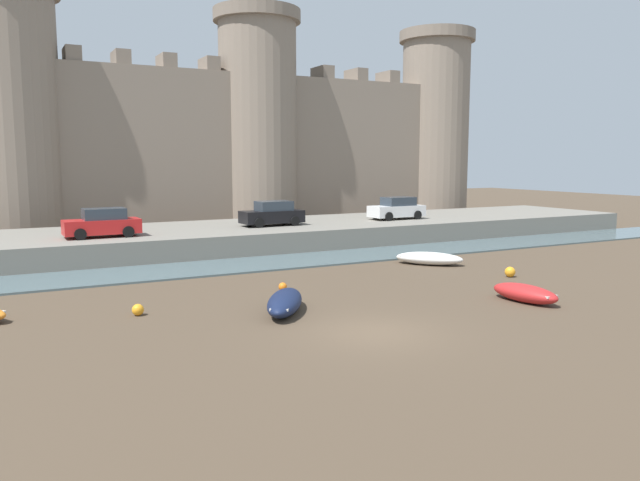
{
  "coord_description": "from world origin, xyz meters",
  "views": [
    {
      "loc": [
        -10.98,
        -16.9,
        5.69
      ],
      "look_at": [
        0.49,
        4.83,
        2.5
      ],
      "focal_mm": 35.0,
      "sensor_mm": 36.0,
      "label": 1
    }
  ],
  "objects_px": {
    "rowboat_near_channel_left": "(525,293)",
    "mooring_buoy_near_shore": "(510,272)",
    "rowboat_midflat_right": "(429,258)",
    "mooring_buoy_near_channel": "(138,310)",
    "car_quay_west": "(397,209)",
    "mooring_buoy_off_centre": "(283,287)",
    "rowboat_foreground_centre": "(285,302)",
    "car_quay_centre_west": "(102,223)",
    "car_quay_centre_east": "(272,214)"
  },
  "relations": [
    {
      "from": "rowboat_foreground_centre",
      "to": "car_quay_centre_west",
      "type": "bearing_deg",
      "value": 104.42
    },
    {
      "from": "rowboat_midflat_right",
      "to": "mooring_buoy_near_shore",
      "type": "distance_m",
      "value": 4.94
    },
    {
      "from": "mooring_buoy_near_channel",
      "to": "mooring_buoy_off_centre",
      "type": "height_order",
      "value": "mooring_buoy_near_channel"
    },
    {
      "from": "mooring_buoy_off_centre",
      "to": "car_quay_centre_east",
      "type": "height_order",
      "value": "car_quay_centre_east"
    },
    {
      "from": "rowboat_midflat_right",
      "to": "mooring_buoy_off_centre",
      "type": "distance_m",
      "value": 10.25
    },
    {
      "from": "rowboat_near_channel_left",
      "to": "mooring_buoy_near_shore",
      "type": "distance_m",
      "value": 5.47
    },
    {
      "from": "mooring_buoy_near_channel",
      "to": "mooring_buoy_near_shore",
      "type": "distance_m",
      "value": 17.69
    },
    {
      "from": "mooring_buoy_near_channel",
      "to": "car_quay_centre_west",
      "type": "xyz_separation_m",
      "value": [
        0.92,
        13.59,
        1.93
      ]
    },
    {
      "from": "mooring_buoy_near_channel",
      "to": "mooring_buoy_off_centre",
      "type": "distance_m",
      "value": 6.68
    },
    {
      "from": "rowboat_foreground_centre",
      "to": "mooring_buoy_near_shore",
      "type": "bearing_deg",
      "value": 6.2
    },
    {
      "from": "rowboat_near_channel_left",
      "to": "mooring_buoy_near_shore",
      "type": "xyz_separation_m",
      "value": [
        3.42,
        4.27,
        -0.12
      ]
    },
    {
      "from": "mooring_buoy_near_channel",
      "to": "car_quay_west",
      "type": "relative_size",
      "value": 0.11
    },
    {
      "from": "car_quay_west",
      "to": "rowboat_foreground_centre",
      "type": "bearing_deg",
      "value": -134.87
    },
    {
      "from": "rowboat_midflat_right",
      "to": "rowboat_foreground_centre",
      "type": "bearing_deg",
      "value": -151.78
    },
    {
      "from": "car_quay_centre_east",
      "to": "mooring_buoy_off_centre",
      "type": "bearing_deg",
      "value": -111.76
    },
    {
      "from": "mooring_buoy_near_shore",
      "to": "car_quay_centre_east",
      "type": "distance_m",
      "value": 16.71
    },
    {
      "from": "rowboat_foreground_centre",
      "to": "car_quay_west",
      "type": "distance_m",
      "value": 23.78
    },
    {
      "from": "rowboat_midflat_right",
      "to": "mooring_buoy_off_centre",
      "type": "xyz_separation_m",
      "value": [
        -9.93,
        -2.55,
        -0.17
      ]
    },
    {
      "from": "mooring_buoy_near_channel",
      "to": "car_quay_centre_east",
      "type": "bearing_deg",
      "value": 51.36
    },
    {
      "from": "car_quay_centre_west",
      "to": "mooring_buoy_off_centre",
      "type": "bearing_deg",
      "value": -65.18
    },
    {
      "from": "mooring_buoy_off_centre",
      "to": "car_quay_west",
      "type": "xyz_separation_m",
      "value": [
        15.17,
        13.19,
        1.96
      ]
    },
    {
      "from": "rowboat_near_channel_left",
      "to": "rowboat_midflat_right",
      "type": "bearing_deg",
      "value": 76.41
    },
    {
      "from": "mooring_buoy_near_channel",
      "to": "mooring_buoy_near_shore",
      "type": "height_order",
      "value": "mooring_buoy_near_shore"
    },
    {
      "from": "mooring_buoy_off_centre",
      "to": "mooring_buoy_near_shore",
      "type": "bearing_deg",
      "value": -11.32
    },
    {
      "from": "rowboat_near_channel_left",
      "to": "mooring_buoy_off_centre",
      "type": "distance_m",
      "value": 10.11
    },
    {
      "from": "rowboat_midflat_right",
      "to": "car_quay_centre_west",
      "type": "relative_size",
      "value": 0.89
    },
    {
      "from": "rowboat_near_channel_left",
      "to": "car_quay_west",
      "type": "xyz_separation_m",
      "value": [
        7.43,
        19.69,
        1.77
      ]
    },
    {
      "from": "car_quay_centre_west",
      "to": "rowboat_midflat_right",
      "type": "bearing_deg",
      "value": -31.61
    },
    {
      "from": "mooring_buoy_near_shore",
      "to": "car_quay_west",
      "type": "height_order",
      "value": "car_quay_west"
    },
    {
      "from": "rowboat_midflat_right",
      "to": "mooring_buoy_off_centre",
      "type": "height_order",
      "value": "rowboat_midflat_right"
    },
    {
      "from": "mooring_buoy_near_channel",
      "to": "car_quay_centre_west",
      "type": "bearing_deg",
      "value": 86.15
    },
    {
      "from": "rowboat_near_channel_left",
      "to": "rowboat_midflat_right",
      "type": "relative_size",
      "value": 0.85
    },
    {
      "from": "rowboat_foreground_centre",
      "to": "rowboat_near_channel_left",
      "type": "bearing_deg",
      "value": -17.22
    },
    {
      "from": "rowboat_midflat_right",
      "to": "mooring_buoy_near_shore",
      "type": "height_order",
      "value": "rowboat_midflat_right"
    },
    {
      "from": "rowboat_foreground_centre",
      "to": "mooring_buoy_off_centre",
      "type": "distance_m",
      "value": 3.95
    },
    {
      "from": "rowboat_foreground_centre",
      "to": "mooring_buoy_near_shore",
      "type": "height_order",
      "value": "rowboat_foreground_centre"
    },
    {
      "from": "rowboat_near_channel_left",
      "to": "mooring_buoy_off_centre",
      "type": "xyz_separation_m",
      "value": [
        -7.74,
        6.5,
        -0.19
      ]
    },
    {
      "from": "rowboat_near_channel_left",
      "to": "car_quay_west",
      "type": "distance_m",
      "value": 21.12
    },
    {
      "from": "rowboat_foreground_centre",
      "to": "car_quay_centre_east",
      "type": "relative_size",
      "value": 0.93
    },
    {
      "from": "rowboat_midflat_right",
      "to": "car_quay_centre_east",
      "type": "distance_m",
      "value": 11.84
    },
    {
      "from": "rowboat_foreground_centre",
      "to": "mooring_buoy_near_channel",
      "type": "height_order",
      "value": "rowboat_foreground_centre"
    },
    {
      "from": "rowboat_midflat_right",
      "to": "mooring_buoy_near_channel",
      "type": "distance_m",
      "value": 16.94
    },
    {
      "from": "car_quay_centre_west",
      "to": "car_quay_centre_east",
      "type": "distance_m",
      "value": 10.97
    },
    {
      "from": "mooring_buoy_near_shore",
      "to": "mooring_buoy_off_centre",
      "type": "height_order",
      "value": "mooring_buoy_near_shore"
    },
    {
      "from": "rowboat_midflat_right",
      "to": "car_quay_west",
      "type": "xyz_separation_m",
      "value": [
        5.24,
        10.64,
        1.79
      ]
    },
    {
      "from": "mooring_buoy_near_shore",
      "to": "car_quay_centre_west",
      "type": "bearing_deg",
      "value": 139.45
    },
    {
      "from": "rowboat_near_channel_left",
      "to": "rowboat_foreground_centre",
      "type": "relative_size",
      "value": 0.81
    },
    {
      "from": "mooring_buoy_near_channel",
      "to": "car_quay_centre_west",
      "type": "height_order",
      "value": "car_quay_centre_west"
    },
    {
      "from": "mooring_buoy_off_centre",
      "to": "rowboat_midflat_right",
      "type": "bearing_deg",
      "value": 14.39
    },
    {
      "from": "rowboat_near_channel_left",
      "to": "car_quay_west",
      "type": "relative_size",
      "value": 0.76
    }
  ]
}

